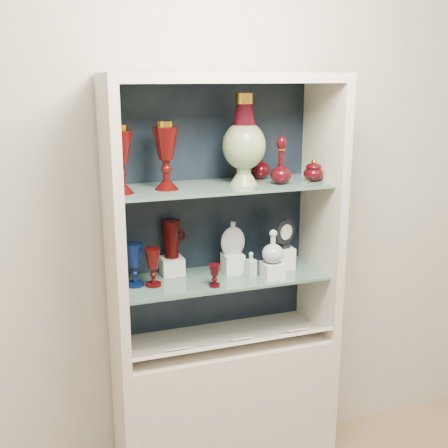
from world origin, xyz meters
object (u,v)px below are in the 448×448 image
object	(u,v)px
enamel_urn	(244,139)
ruby_goblet_tall	(153,267)
pedestal_lamp_left	(121,159)
cameo_medallion	(285,233)
ruby_decanter_b	(260,155)
clear_square_bottle	(251,264)
ruby_pitcher	(171,239)
ruby_decanter_a	(281,157)
clear_round_decanter	(273,247)
ruby_goblet_small	(215,276)
lidded_bowl	(313,170)
pedestal_lamp_right	(166,156)
flat_flask	(233,237)
cobalt_goblet	(134,265)

from	to	relation	value
enamel_urn	ruby_goblet_tall	size ratio (longest dim) A/B	2.31
pedestal_lamp_left	cameo_medallion	bearing A→B (deg)	3.75
ruby_decanter_b	cameo_medallion	world-z (taller)	ruby_decanter_b
pedestal_lamp_left	enamel_urn	world-z (taller)	enamel_urn
pedestal_lamp_left	ruby_goblet_tall	bearing A→B (deg)	11.43
clear_square_bottle	ruby_pitcher	bearing A→B (deg)	155.84
ruby_decanter_a	cameo_medallion	bearing A→B (deg)	49.04
pedestal_lamp_left	enamel_urn	size ratio (longest dim) A/B	0.70
clear_round_decanter	ruby_goblet_small	bearing A→B (deg)	-176.20
lidded_bowl	clear_round_decanter	xyz separation A→B (m)	(-0.21, -0.04, -0.33)
ruby_decanter_a	ruby_decanter_b	xyz separation A→B (m)	(-0.04, 0.15, -0.01)
pedestal_lamp_right	flat_flask	size ratio (longest dim) A/B	1.79
lidded_bowl	enamel_urn	bearing A→B (deg)	172.54
ruby_decanter_a	cameo_medallion	size ratio (longest dim) A/B	1.64
enamel_urn	ruby_goblet_small	bearing A→B (deg)	-148.99
flat_flask	pedestal_lamp_left	bearing A→B (deg)	-166.32
ruby_decanter_a	flat_flask	world-z (taller)	ruby_decanter_a
lidded_bowl	cameo_medallion	size ratio (longest dim) A/B	0.70
pedestal_lamp_right	lidded_bowl	distance (m)	0.67
enamel_urn	clear_round_decanter	xyz separation A→B (m)	(0.11, -0.08, -0.47)
pedestal_lamp_right	lidded_bowl	xyz separation A→B (m)	(0.66, -0.03, -0.09)
clear_square_bottle	ruby_goblet_tall	bearing A→B (deg)	176.29
flat_flask	clear_round_decanter	size ratio (longest dim) A/B	1.08
flat_flask	enamel_urn	bearing A→B (deg)	-42.15
pedestal_lamp_left	ruby_decanter_b	world-z (taller)	pedestal_lamp_left
enamel_urn	cobalt_goblet	distance (m)	0.71
enamel_urn	flat_flask	distance (m)	0.45
clear_square_bottle	pedestal_lamp_left	bearing A→B (deg)	179.57
clear_square_bottle	cameo_medallion	bearing A→B (deg)	15.64
enamel_urn	lidded_bowl	world-z (taller)	enamel_urn
clear_round_decanter	lidded_bowl	bearing A→B (deg)	11.37
ruby_decanter_b	clear_round_decanter	bearing A→B (deg)	-91.67
ruby_goblet_small	clear_round_decanter	distance (m)	0.29
pedestal_lamp_right	ruby_pitcher	size ratio (longest dim) A/B	1.62
cobalt_goblet	ruby_goblet_small	size ratio (longest dim) A/B	1.91
ruby_decanter_b	clear_square_bottle	distance (m)	0.50
clear_round_decanter	cameo_medallion	world-z (taller)	cameo_medallion
ruby_goblet_small	cameo_medallion	xyz separation A→B (m)	(0.39, 0.12, 0.12)
pedestal_lamp_right	ruby_pitcher	world-z (taller)	pedestal_lamp_right
pedestal_lamp_right	ruby_decanter_b	xyz separation A→B (m)	(0.46, 0.10, -0.03)
clear_round_decanter	ruby_goblet_tall	bearing A→B (deg)	171.71
flat_flask	cobalt_goblet	bearing A→B (deg)	-172.03
enamel_urn	cameo_medallion	bearing A→B (deg)	4.78
pedestal_lamp_right	clear_round_decanter	xyz separation A→B (m)	(0.46, -0.07, -0.42)
lidded_bowl	cameo_medallion	bearing A→B (deg)	149.71
pedestal_lamp_left	ruby_decanter_a	distance (m)	0.69
cobalt_goblet	ruby_pitcher	world-z (taller)	ruby_pitcher
ruby_decanter_b	enamel_urn	bearing A→B (deg)	-141.72
ruby_decanter_a	ruby_pitcher	size ratio (longest dim) A/B	1.35
cobalt_goblet	clear_square_bottle	size ratio (longest dim) A/B	1.64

